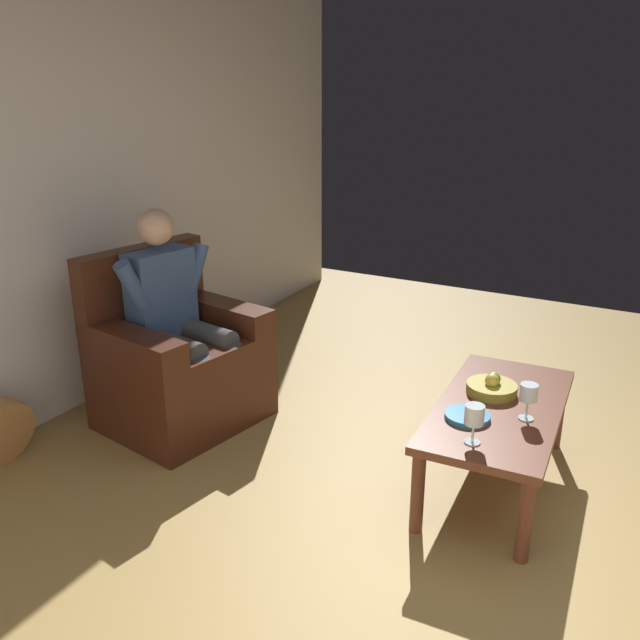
# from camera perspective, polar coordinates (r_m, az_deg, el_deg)

# --- Properties ---
(ground_plane) EXTENTS (7.12, 7.12, 0.00)m
(ground_plane) POSITION_cam_1_polar(r_m,az_deg,el_deg) (3.19, 21.09, -18.37)
(ground_plane) COLOR #A48345
(wall_back) EXTENTS (6.34, 0.06, 2.77)m
(wall_back) POSITION_cam_1_polar(r_m,az_deg,el_deg) (4.08, -22.42, 11.00)
(wall_back) COLOR silver
(wall_back) RESTS_ON ground
(armchair) EXTENTS (0.94, 0.86, 1.01)m
(armchair) POSITION_cam_1_polar(r_m,az_deg,el_deg) (3.98, -12.05, -3.66)
(armchair) COLOR #411E11
(armchair) RESTS_ON ground
(person_seated) EXTENTS (0.65, 0.64, 1.24)m
(person_seated) POSITION_cam_1_polar(r_m,az_deg,el_deg) (3.84, -12.09, 0.61)
(person_seated) COLOR #374F76
(person_seated) RESTS_ON ground
(coffee_table) EXTENTS (1.16, 0.62, 0.44)m
(coffee_table) POSITION_cam_1_polar(r_m,az_deg,el_deg) (3.36, 14.94, -7.91)
(coffee_table) COLOR brown
(coffee_table) RESTS_ON ground
(wine_glass_near) EXTENTS (0.08, 0.08, 0.18)m
(wine_glass_near) POSITION_cam_1_polar(r_m,az_deg,el_deg) (2.93, 12.98, -8.04)
(wine_glass_near) COLOR silver
(wine_glass_near) RESTS_ON coffee_table
(wine_glass_far) EXTENTS (0.08, 0.08, 0.17)m
(wine_glass_far) POSITION_cam_1_polar(r_m,az_deg,el_deg) (3.19, 17.31, -6.08)
(wine_glass_far) COLOR silver
(wine_glass_far) RESTS_ON coffee_table
(fruit_bowl) EXTENTS (0.25, 0.25, 0.11)m
(fruit_bowl) POSITION_cam_1_polar(r_m,az_deg,el_deg) (3.43, 14.40, -5.53)
(fruit_bowl) COLOR olive
(fruit_bowl) RESTS_ON coffee_table
(decorative_dish) EXTENTS (0.21, 0.21, 0.02)m
(decorative_dish) POSITION_cam_1_polar(r_m,az_deg,el_deg) (3.17, 12.42, -7.97)
(decorative_dish) COLOR teal
(decorative_dish) RESTS_ON coffee_table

